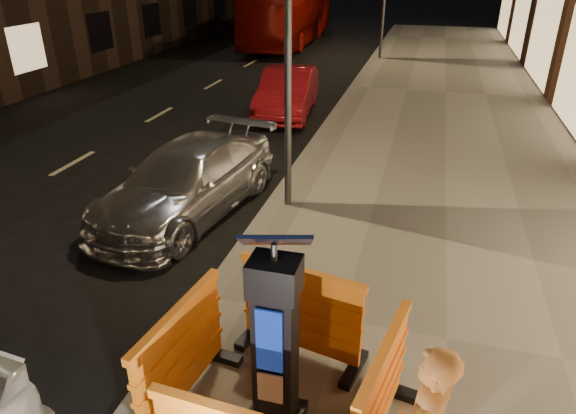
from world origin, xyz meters
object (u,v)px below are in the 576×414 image
(barrier_back, at_px, (301,313))
(car_red, at_px, (288,114))
(car_silver, at_px, (190,212))
(parking_kiosk, at_px, (275,337))
(bus_doubledecker, at_px, (290,43))
(barrier_kerbside, at_px, (181,356))
(barrier_bldgside, at_px, (380,397))

(barrier_back, xyz_separation_m, car_red, (-2.84, 9.75, -0.71))
(barrier_back, bearing_deg, car_silver, 144.12)
(parking_kiosk, xyz_separation_m, car_red, (-2.84, 10.70, -1.16))
(parking_kiosk, height_order, car_red, parking_kiosk)
(barrier_back, bearing_deg, bus_doubledecker, 117.61)
(barrier_back, xyz_separation_m, barrier_kerbside, (-0.95, -0.95, 0.00))
(barrier_kerbside, distance_m, car_red, 10.88)
(car_red, bearing_deg, bus_doubledecker, 98.57)
(barrier_kerbside, xyz_separation_m, car_red, (-1.89, 10.70, -0.71))
(parking_kiosk, distance_m, bus_doubledecker, 24.37)
(barrier_back, distance_m, barrier_kerbside, 1.34)
(barrier_back, height_order, bus_doubledecker, bus_doubledecker)
(barrier_bldgside, distance_m, car_red, 11.37)
(car_red, bearing_deg, barrier_bldgside, -76.83)
(parking_kiosk, bearing_deg, barrier_back, 99.12)
(barrier_bldgside, relative_size, car_silver, 0.34)
(barrier_back, relative_size, car_silver, 0.34)
(parking_kiosk, distance_m, barrier_kerbside, 1.05)
(parking_kiosk, distance_m, barrier_bldgside, 1.05)
(parking_kiosk, relative_size, barrier_back, 1.40)
(parking_kiosk, distance_m, barrier_back, 1.05)
(barrier_kerbside, height_order, car_silver, barrier_kerbside)
(barrier_back, xyz_separation_m, car_silver, (-2.85, 3.17, -0.71))
(car_silver, distance_m, car_red, 6.58)
(parking_kiosk, height_order, barrier_back, parking_kiosk)
(barrier_kerbside, height_order, barrier_bldgside, same)
(parking_kiosk, relative_size, barrier_kerbside, 1.40)
(barrier_kerbside, xyz_separation_m, barrier_bldgside, (1.90, 0.00, 0.00))
(barrier_bldgside, height_order, bus_doubledecker, bus_doubledecker)
(parking_kiosk, bearing_deg, bus_doubledecker, 114.01)
(barrier_back, relative_size, barrier_kerbside, 1.00)
(car_silver, bearing_deg, parking_kiosk, -46.14)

